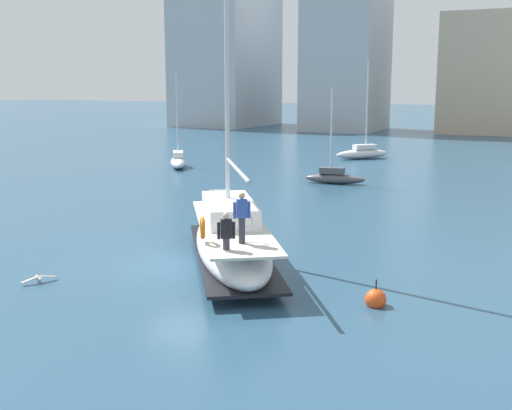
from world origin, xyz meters
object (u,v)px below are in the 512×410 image
(moored_sloop_near, at_px, (178,160))
(seagull, at_px, (39,278))
(moored_cutter_right, at_px, (362,152))
(mooring_buoy, at_px, (376,299))
(main_sailboat, at_px, (231,239))
(moored_sloop_far, at_px, (334,177))

(moored_sloop_near, relative_size, seagull, 6.75)
(moored_cutter_right, distance_m, mooring_buoy, 38.09)
(main_sailboat, relative_size, moored_cutter_right, 1.48)
(main_sailboat, bearing_deg, moored_sloop_far, 97.87)
(seagull, bearing_deg, main_sailboat, 44.97)
(moored_sloop_near, xyz_separation_m, mooring_buoy, (22.02, -24.74, -0.35))
(main_sailboat, bearing_deg, moored_sloop_near, 125.76)
(moored_sloop_near, xyz_separation_m, moored_cutter_right, (11.22, 11.78, 0.03))
(moored_sloop_near, bearing_deg, seagull, -66.70)
(moored_cutter_right, relative_size, mooring_buoy, 9.18)
(main_sailboat, bearing_deg, mooring_buoy, -20.43)
(moored_sloop_near, relative_size, moored_cutter_right, 0.87)
(moored_sloop_near, height_order, seagull, moored_sloop_near)
(moored_sloop_near, relative_size, mooring_buoy, 7.96)
(moored_sloop_far, relative_size, mooring_buoy, 6.72)
(main_sailboat, xyz_separation_m, mooring_buoy, (5.74, -2.14, -0.72))
(moored_sloop_near, xyz_separation_m, seagull, (11.70, -27.17, -0.39))
(moored_sloop_near, height_order, moored_cutter_right, moored_cutter_right)
(main_sailboat, distance_m, moored_sloop_near, 27.85)
(main_sailboat, bearing_deg, moored_cutter_right, 98.37)
(moored_sloop_far, height_order, moored_cutter_right, moored_cutter_right)
(moored_sloop_far, bearing_deg, moored_sloop_near, 167.81)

